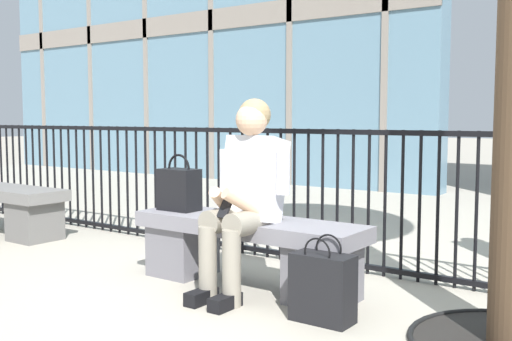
{
  "coord_description": "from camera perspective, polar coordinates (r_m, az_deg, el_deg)",
  "views": [
    {
      "loc": [
        2.29,
        -3.08,
        1.09
      ],
      "look_at": [
        0.0,
        0.1,
        0.75
      ],
      "focal_mm": 42.46,
      "sensor_mm": 36.0,
      "label": 1
    }
  ],
  "objects": [
    {
      "name": "stone_bench",
      "position": [
        3.93,
        -0.86,
        -7.08
      ],
      "size": [
        1.6,
        0.44,
        0.45
      ],
      "color": "slate",
      "rests_on": "ground"
    },
    {
      "name": "plaza_railing",
      "position": [
        4.51,
        4.92,
        -2.42
      ],
      "size": [
        8.83,
        0.04,
        1.01
      ],
      "color": "black",
      "rests_on": "ground"
    },
    {
      "name": "seated_person_with_phone",
      "position": [
        3.71,
        -1.04,
        -1.85
      ],
      "size": [
        0.52,
        0.66,
        1.21
      ],
      "color": "gray",
      "rests_on": "ground"
    },
    {
      "name": "ground_plane",
      "position": [
        3.99,
        -0.86,
        -10.89
      ],
      "size": [
        60.0,
        60.0,
        0.0
      ],
      "primitive_type": "plane",
      "color": "#A8A091"
    },
    {
      "name": "shopping_bag",
      "position": [
        3.31,
        6.3,
        -10.87
      ],
      "size": [
        0.33,
        0.18,
        0.47
      ],
      "color": "black",
      "rests_on": "ground"
    },
    {
      "name": "handbag_on_bench",
      "position": [
        4.23,
        -7.26,
        -1.71
      ],
      "size": [
        0.28,
        0.17,
        0.39
      ],
      "color": "black",
      "rests_on": "stone_bench"
    }
  ]
}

